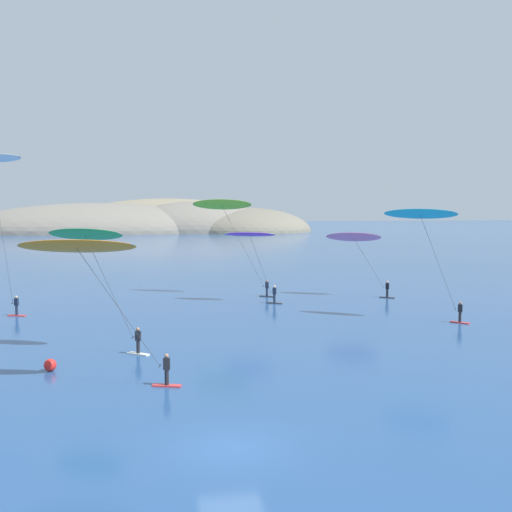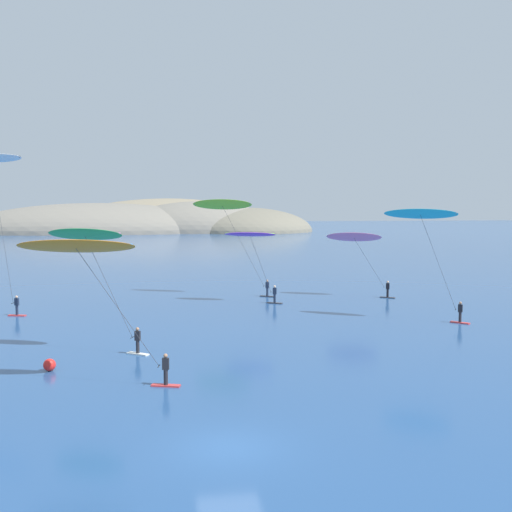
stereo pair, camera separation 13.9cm
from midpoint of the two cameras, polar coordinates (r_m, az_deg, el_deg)
name	(u,v)px [view 1 (the left image)]	position (r m, az deg, el deg)	size (l,w,h in m)	color
ground_plane	(231,448)	(25.85, -2.37, -16.67)	(600.00, 600.00, 0.00)	navy
headland_island	(161,231)	(215.30, -8.46, 2.18)	(114.32, 46.27, 22.00)	slate
kitesurfer_cyan	(423,221)	(52.78, 14.57, 3.02)	(6.15, 4.60, 9.05)	red
kitesurfer_pink	(356,240)	(65.10, 8.78, 1.38)	(6.65, 4.01, 6.58)	#2D2D33
kitesurfer_lime	(224,209)	(65.26, -2.89, 4.15)	(8.24, 4.33, 9.88)	#2D2D33
kitesurfer_orange	(82,254)	(33.88, -15.30, 0.15)	(8.41, 2.73, 7.69)	red
kitesurfer_purple	(252,240)	(60.27, -0.45, 1.46)	(5.53, 3.09, 6.78)	#2D2D33
kitesurfer_green	(89,242)	(41.55, -14.72, 1.19)	(6.56, 3.66, 7.95)	silver
marker_buoy	(50,365)	(38.31, -17.93, -9.21)	(0.70, 0.70, 0.70)	red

